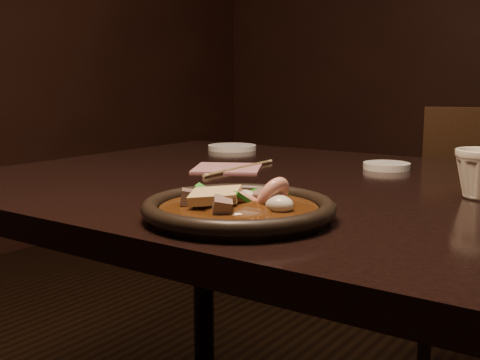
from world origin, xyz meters
The scene contains 7 objects.
table centered at (0.00, 0.00, 0.67)m, with size 1.60×0.90×0.75m.
plate centered at (-0.12, -0.30, 0.76)m, with size 0.26×0.26×0.03m.
stirfry centered at (-0.12, -0.30, 0.77)m, with size 0.16×0.13×0.06m.
soy_dish centered at (-0.13, 0.23, 0.76)m, with size 0.09×0.09×0.01m, color silver.
saucer_left centered at (-0.58, 0.32, 0.76)m, with size 0.12×0.12×0.01m, color silver.
chopsticks centered at (-0.37, 0.05, 0.75)m, with size 0.01×0.24×0.01m.
napkin centered at (-0.39, 0.05, 0.75)m, with size 0.13×0.13×0.00m, color #A8676F.
Camera 1 is at (0.32, -0.93, 0.93)m, focal length 45.00 mm.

